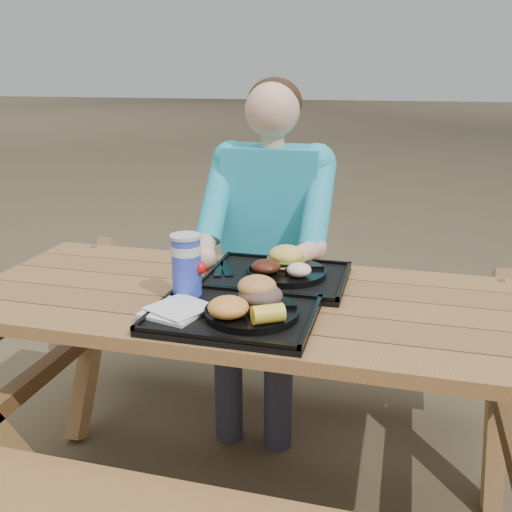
# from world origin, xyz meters

# --- Properties ---
(ground) EXTENTS (60.00, 60.00, 0.00)m
(ground) POSITION_xyz_m (0.00, 0.00, 0.00)
(ground) COLOR #999999
(ground) RESTS_ON ground
(picnic_table) EXTENTS (1.80, 1.49, 0.75)m
(picnic_table) POSITION_xyz_m (0.00, 0.00, 0.38)
(picnic_table) COLOR #999999
(picnic_table) RESTS_ON ground
(tray_near) EXTENTS (0.45, 0.35, 0.02)m
(tray_near) POSITION_xyz_m (-0.02, -0.18, 0.76)
(tray_near) COLOR black
(tray_near) RESTS_ON picnic_table
(tray_far) EXTENTS (0.45, 0.35, 0.02)m
(tray_far) POSITION_xyz_m (0.03, 0.15, 0.76)
(tray_far) COLOR black
(tray_far) RESTS_ON picnic_table
(plate_near) EXTENTS (0.26, 0.26, 0.02)m
(plate_near) POSITION_xyz_m (0.04, -0.19, 0.78)
(plate_near) COLOR black
(plate_near) RESTS_ON tray_near
(plate_far) EXTENTS (0.26, 0.26, 0.02)m
(plate_far) POSITION_xyz_m (0.06, 0.16, 0.78)
(plate_far) COLOR black
(plate_far) RESTS_ON tray_far
(napkin_stack) EXTENTS (0.19, 0.19, 0.02)m
(napkin_stack) POSITION_xyz_m (-0.17, -0.22, 0.78)
(napkin_stack) COLOR silver
(napkin_stack) RESTS_ON tray_near
(soda_cup) EXTENTS (0.09, 0.09, 0.18)m
(soda_cup) POSITION_xyz_m (-0.19, -0.08, 0.86)
(soda_cup) COLOR #1B30CA
(soda_cup) RESTS_ON tray_near
(condiment_bbq) EXTENTS (0.05, 0.05, 0.03)m
(condiment_bbq) POSITION_xyz_m (-0.01, -0.06, 0.79)
(condiment_bbq) COLOR black
(condiment_bbq) RESTS_ON tray_near
(condiment_mustard) EXTENTS (0.04, 0.04, 0.03)m
(condiment_mustard) POSITION_xyz_m (0.04, -0.06, 0.78)
(condiment_mustard) COLOR gold
(condiment_mustard) RESTS_ON tray_near
(sandwich) EXTENTS (0.12, 0.12, 0.12)m
(sandwich) POSITION_xyz_m (0.05, -0.14, 0.85)
(sandwich) COLOR #C48545
(sandwich) RESTS_ON plate_near
(mac_cheese) EXTENTS (0.11, 0.11, 0.05)m
(mac_cheese) POSITION_xyz_m (-0.01, -0.26, 0.82)
(mac_cheese) COLOR #F1A33F
(mac_cheese) RESTS_ON plate_near
(corn_cob) EXTENTS (0.11, 0.11, 0.05)m
(corn_cob) POSITION_xyz_m (0.10, -0.26, 0.81)
(corn_cob) COLOR yellow
(corn_cob) RESTS_ON plate_near
(cutlery_far) EXTENTS (0.09, 0.16, 0.01)m
(cutlery_far) POSITION_xyz_m (-0.15, 0.16, 0.77)
(cutlery_far) COLOR black
(cutlery_far) RESTS_ON tray_far
(burger) EXTENTS (0.12, 0.12, 0.11)m
(burger) POSITION_xyz_m (0.05, 0.19, 0.84)
(burger) COLOR #EEC254
(burger) RESTS_ON plate_far
(baked_beans) EXTENTS (0.10, 0.10, 0.04)m
(baked_beans) POSITION_xyz_m (0.00, 0.11, 0.81)
(baked_beans) COLOR #4B1B0F
(baked_beans) RESTS_ON plate_far
(potato_salad) EXTENTS (0.08, 0.08, 0.04)m
(potato_salad) POSITION_xyz_m (0.11, 0.10, 0.81)
(potato_salad) COLOR white
(potato_salad) RESTS_ON plate_far
(diner) EXTENTS (0.48, 0.84, 1.28)m
(diner) POSITION_xyz_m (-0.09, 0.61, 0.64)
(diner) COLOR #1B9CBE
(diner) RESTS_ON ground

